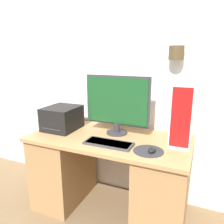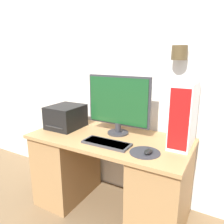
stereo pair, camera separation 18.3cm
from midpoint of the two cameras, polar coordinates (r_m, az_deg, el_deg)
The scene contains 8 objects.
wall_back at distance 2.14m, azimuth 7.14°, elevation 12.50°, with size 6.40×0.18×2.70m.
desk at distance 2.07m, azimuth 1.93°, elevation -15.72°, with size 1.39×0.68×0.73m.
monitor at distance 1.92m, azimuth 4.39°, elevation 2.33°, with size 0.59×0.19×0.52m.
keyboard at distance 1.76m, azimuth 1.57°, elevation -8.19°, with size 0.39×0.16×0.02m.
mousepad at distance 1.65m, azimuth 11.80°, elevation -10.40°, with size 0.23×0.23×0.00m.
mouse at distance 1.64m, azimuth 12.69°, elevation -10.09°, with size 0.05×0.10×0.03m.
computer_tower at distance 1.79m, azimuth 21.07°, elevation -0.69°, with size 0.16×0.35×0.50m.
printer at distance 2.16m, azimuth -9.62°, elevation -1.26°, with size 0.29×0.34×0.22m.
Camera 2 is at (0.89, -1.21, 1.43)m, focal length 35.00 mm.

